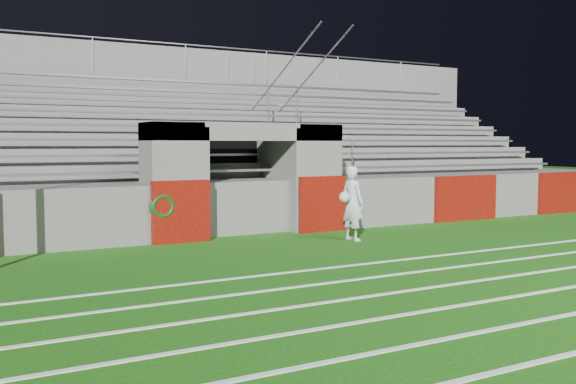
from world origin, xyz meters
TOP-DOWN VIEW (x-y plane):
  - ground at (0.00, 0.00)m, footprint 90.00×90.00m
  - field_markings at (0.00, -5.00)m, footprint 28.00×8.09m
  - stadium_structure at (0.00, 7.97)m, footprint 26.00×8.48m
  - goalkeeper_with_ball at (1.61, 1.42)m, footprint 0.63×0.65m
  - hose_coil at (-2.21, 2.93)m, footprint 0.59×0.15m

SIDE VIEW (x-z plane):
  - ground at x=0.00m, z-range 0.00..0.00m
  - field_markings at x=0.00m, z-range 0.00..0.01m
  - hose_coil at x=-2.21m, z-range 0.51..1.10m
  - goalkeeper_with_ball at x=1.61m, z-range 0.00..1.66m
  - stadium_structure at x=0.00m, z-range -1.22..4.20m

